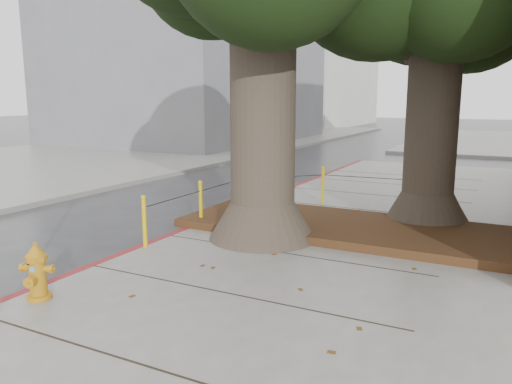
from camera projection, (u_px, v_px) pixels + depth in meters
The scene contains 9 objects.
ground at pixel (196, 297), 7.07m from camera, with size 140.00×140.00×0.00m, color #28282B.
sidewalk_opposite at pixel (61, 160), 22.12m from camera, with size 14.00×60.00×0.15m, color slate.
curb_red at pixel (184, 233), 10.14m from camera, with size 0.14×26.00×0.16m, color maroon.
planter_bed at pixel (343, 227), 10.02m from camera, with size 6.40×2.60×0.16m, color black.
building_far_grey at pixel (193, 47), 31.95m from camera, with size 12.00×16.00×12.00m, color slate.
building_far_white at pixel (301, 53), 52.64m from camera, with size 12.00×18.00×15.00m, color silver.
bollard_ring at pixel (274, 194), 11.16m from camera, with size 3.79×5.39×0.95m.
fire_hydrant at pixel (37, 272), 6.55m from camera, with size 0.41×0.41×0.77m.
car_dark at pixel (201, 138), 27.94m from camera, with size 1.74×4.28×1.24m, color black.
Camera 1 is at (3.83, -5.53, 2.76)m, focal length 35.00 mm.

